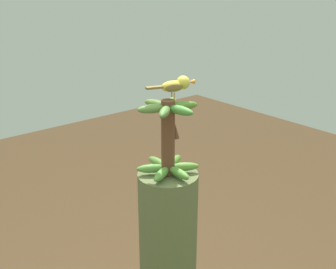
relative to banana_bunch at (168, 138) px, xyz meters
name	(u,v)px	position (x,y,z in m)	size (l,w,h in m)	color
banana_bunch	(168,138)	(0.00, 0.00, 0.00)	(0.24, 0.25, 0.30)	brown
perched_bird	(177,85)	(-0.05, -0.01, 0.20)	(0.19, 0.08, 0.08)	#C68933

